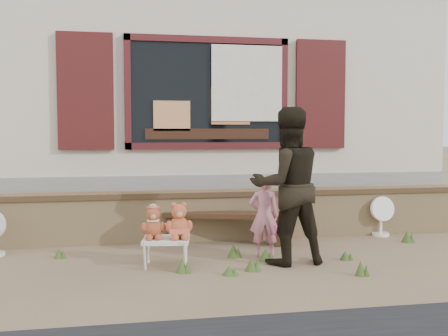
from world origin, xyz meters
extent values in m
plane|color=brown|center=(0.00, 0.00, 0.00)|extent=(80.00, 80.00, 0.00)
cube|color=#AEA18D|center=(0.00, 4.50, 2.40)|extent=(8.00, 5.00, 3.20)
cube|color=gray|center=(0.00, 4.50, 0.40)|extent=(8.04, 5.04, 0.80)
cube|color=black|center=(0.00, 1.97, 2.05)|extent=(2.30, 0.04, 1.50)
cube|color=#441316|center=(0.00, 1.95, 2.85)|extent=(2.50, 0.08, 0.10)
cube|color=#441316|center=(0.00, 1.95, 1.25)|extent=(2.50, 0.08, 0.10)
cube|color=#441316|center=(-1.20, 1.95, 2.05)|extent=(0.10, 0.08, 1.70)
cube|color=#441316|center=(1.20, 1.95, 2.05)|extent=(0.10, 0.08, 1.70)
cube|color=#35100E|center=(-1.80, 1.94, 2.05)|extent=(0.80, 0.07, 1.70)
cube|color=#35100E|center=(1.80, 1.94, 2.05)|extent=(0.80, 0.07, 1.70)
cube|color=beige|center=(0.60, 1.90, 2.20)|extent=(1.10, 0.02, 1.15)
cube|color=black|center=(0.00, 1.94, 1.43)|extent=(1.90, 0.06, 0.16)
cube|color=tan|center=(-0.55, 1.94, 1.70)|extent=(0.55, 0.06, 0.45)
cube|color=#E08447|center=(0.35, 1.94, 1.85)|extent=(0.60, 0.06, 0.55)
cube|color=tan|center=(0.00, 1.00, 0.30)|extent=(7.00, 0.30, 0.60)
cube|color=brown|center=(0.00, 1.00, 0.63)|extent=(7.10, 0.36, 0.07)
cube|color=#321E11|center=(0.03, 0.70, 0.38)|extent=(1.63, 0.79, 0.06)
cube|color=#321E11|center=(-0.64, 0.90, 0.17)|extent=(0.18, 0.32, 0.34)
cube|color=#321E11|center=(0.70, 0.50, 0.17)|extent=(0.18, 0.32, 0.34)
cube|color=silver|center=(-0.81, -0.31, 0.29)|extent=(0.56, 0.51, 0.04)
cylinder|color=silver|center=(-1.05, -0.47, 0.13)|extent=(0.03, 0.03, 0.27)
cylinder|color=silver|center=(-0.63, -0.54, 0.13)|extent=(0.03, 0.03, 0.27)
cylinder|color=silver|center=(-0.99, -0.09, 0.13)|extent=(0.03, 0.03, 0.27)
cylinder|color=silver|center=(-0.57, -0.16, 0.13)|extent=(0.03, 0.03, 0.27)
imported|color=pink|center=(0.35, -0.09, 0.48)|extent=(0.38, 0.28, 0.96)
imported|color=black|center=(0.52, -0.44, 0.87)|extent=(0.90, 0.73, 1.74)
cylinder|color=white|center=(2.28, 0.80, 0.02)|extent=(0.24, 0.24, 0.04)
cylinder|color=white|center=(2.28, 0.80, 0.17)|extent=(0.04, 0.04, 0.30)
cylinder|color=white|center=(2.28, 0.80, 0.39)|extent=(0.35, 0.13, 0.35)
cone|color=#395020|center=(0.31, -0.30, 0.07)|extent=(0.16, 0.16, 0.14)
cone|color=#395020|center=(1.10, -1.07, 0.08)|extent=(0.11, 0.11, 0.16)
cone|color=#395020|center=(1.22, -0.42, 0.06)|extent=(0.12, 0.12, 0.11)
cone|color=#395020|center=(0.06, -0.68, 0.07)|extent=(0.15, 0.15, 0.15)
cone|color=#395020|center=(-0.67, -0.62, 0.08)|extent=(0.14, 0.14, 0.15)
cone|color=#395020|center=(-2.01, 0.26, 0.06)|extent=(0.12, 0.12, 0.12)
cone|color=#395020|center=(-0.21, -0.80, 0.05)|extent=(0.15, 0.15, 0.10)
cone|color=#395020|center=(2.42, 0.33, 0.08)|extent=(0.15, 0.15, 0.15)
cone|color=#395020|center=(-0.01, -0.06, 0.08)|extent=(0.15, 0.15, 0.16)
camera|label=1|loc=(-1.22, -5.96, 1.47)|focal=42.00mm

